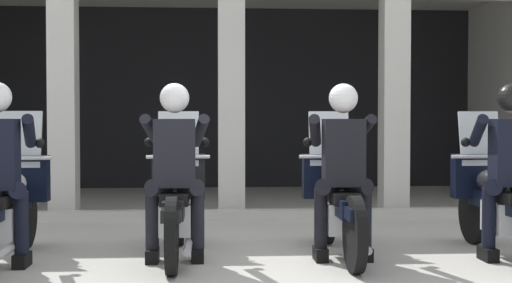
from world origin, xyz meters
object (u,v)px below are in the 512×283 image
object	(u,v)px
motorcycle_far_right	(497,201)
police_officer_far_right	(510,156)
police_officer_center_left	(175,156)
police_officer_center_right	(343,156)
motorcycle_center_right	(337,201)
motorcycle_far_left	(8,205)
motorcycle_center_left	(177,202)

from	to	relation	value
motorcycle_far_right	police_officer_far_right	size ratio (longest dim) A/B	1.29
police_officer_center_left	police_officer_center_right	world-z (taller)	same
police_officer_center_left	motorcycle_far_right	distance (m)	3.03
motorcycle_center_right	motorcycle_far_right	bearing A→B (deg)	-4.97
motorcycle_far_left	police_officer_center_right	bearing A→B (deg)	-2.94
police_officer_center_left	motorcycle_center_right	xyz separation A→B (m)	(1.50, 0.25, -0.44)
police_officer_center_right	police_officer_far_right	size ratio (longest dim) A/B	1.00
motorcycle_far_right	police_officer_center_left	bearing A→B (deg)	-177.66
motorcycle_center_right	police_officer_far_right	bearing A→B (deg)	-15.54
police_officer_center_right	police_officer_far_right	distance (m)	1.50
motorcycle_center_right	police_officer_far_right	world-z (taller)	police_officer_far_right
motorcycle_far_left	motorcycle_far_right	world-z (taller)	same
motorcycle_center_right	police_officer_far_right	xyz separation A→B (m)	(1.50, -0.38, 0.44)
motorcycle_far_left	police_officer_center_left	bearing A→B (deg)	-5.17
motorcycle_far_left	police_officer_center_left	distance (m)	1.57
police_officer_far_right	motorcycle_center_right	bearing A→B (deg)	165.01
motorcycle_far_left	police_officer_center_right	size ratio (longest dim) A/B	1.29
motorcycle_center_right	motorcycle_far_right	xyz separation A→B (m)	(1.50, -0.10, 0.00)
motorcycle_center_left	police_officer_center_right	size ratio (longest dim) A/B	1.29
police_officer_center_right	police_officer_far_right	xyz separation A→B (m)	(1.50, -0.10, 0.00)
motorcycle_center_right	police_officer_center_right	world-z (taller)	police_officer_center_right
police_officer_center_left	motorcycle_center_right	world-z (taller)	police_officer_center_left
motorcycle_center_right	police_officer_center_right	bearing A→B (deg)	-91.42
motorcycle_center_left	motorcycle_far_left	bearing A→B (deg)	-170.26
police_officer_center_left	motorcycle_far_left	bearing A→B (deg)	178.92
police_officer_center_left	police_officer_center_right	size ratio (longest dim) A/B	1.00
motorcycle_center_right	motorcycle_center_left	bearing A→B (deg)	177.73
motorcycle_far_left	police_officer_center_left	world-z (taller)	police_officer_center_left
motorcycle_center_left	police_officer_center_left	size ratio (longest dim) A/B	1.29
police_officer_center_left	police_officer_center_right	xyz separation A→B (m)	(1.50, -0.03, 0.00)
motorcycle_far_left	police_officer_center_left	xyz separation A→B (m)	(1.50, -0.15, 0.44)
motorcycle_center_right	motorcycle_far_right	size ratio (longest dim) A/B	1.00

